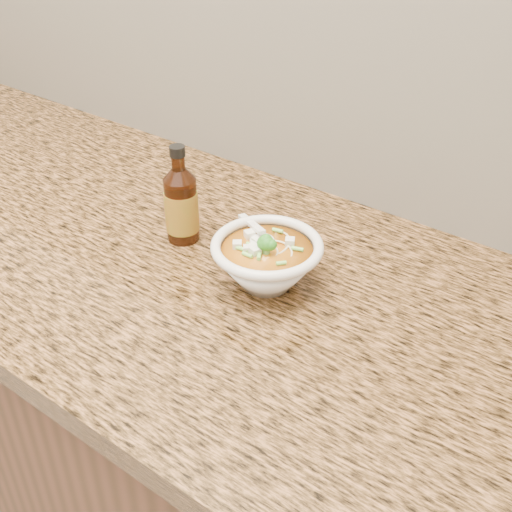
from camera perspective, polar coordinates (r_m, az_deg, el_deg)
The scene contains 4 objects.
cabinet at distance 1.40m, azimuth -7.74°, elevation -14.50°, with size 4.00×0.65×0.86m, color #382110.
counter_slab at distance 1.11m, azimuth -9.50°, elevation 1.09°, with size 4.00×0.68×0.04m, color #986137.
soup_bowl at distance 0.94m, azimuth 0.96°, elevation -0.59°, with size 0.18×0.17×0.09m.
hot_sauce_bottle at distance 1.05m, azimuth -6.66°, elevation 4.49°, with size 0.07×0.07×0.17m.
Camera 1 is at (0.69, 1.05, 1.48)m, focal length 45.00 mm.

